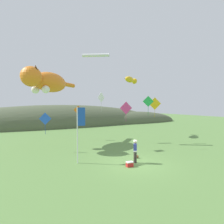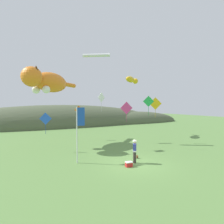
{
  "view_description": "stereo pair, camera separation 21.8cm",
  "coord_description": "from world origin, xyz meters",
  "px_view_note": "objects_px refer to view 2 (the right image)",
  "views": [
    {
      "loc": [
        -7.59,
        -10.72,
        4.42
      ],
      "look_at": [
        0.0,
        4.0,
        3.78
      ],
      "focal_mm": 28.0,
      "sensor_mm": 36.0,
      "label": 1
    },
    {
      "loc": [
        -7.39,
        -10.82,
        4.42
      ],
      "look_at": [
        0.0,
        4.0,
        3.78
      ],
      "focal_mm": 28.0,
      "sensor_mm": 36.0,
      "label": 2
    }
  ],
  "objects_px": {
    "kite_spool": "(137,157)",
    "kite_diamond_green": "(149,102)",
    "kite_diamond_white": "(101,98)",
    "kite_diamond_orange": "(79,110)",
    "festival_banner_pole": "(79,126)",
    "kite_fish_windsock": "(131,80)",
    "kite_diamond_blue": "(45,119)",
    "picnic_cooler": "(129,164)",
    "kite_diamond_pink": "(126,108)",
    "festival_attendant": "(135,151)",
    "kite_giant_cat": "(48,82)",
    "kite_diamond_gold": "(155,104)",
    "kite_tube_streamer": "(97,55)"
  },
  "relations": [
    {
      "from": "kite_giant_cat",
      "to": "kite_diamond_blue",
      "type": "height_order",
      "value": "kite_giant_cat"
    },
    {
      "from": "kite_fish_windsock",
      "to": "kite_diamond_pink",
      "type": "height_order",
      "value": "kite_fish_windsock"
    },
    {
      "from": "picnic_cooler",
      "to": "kite_diamond_white",
      "type": "bearing_deg",
      "value": 87.6
    },
    {
      "from": "kite_diamond_green",
      "to": "kite_diamond_gold",
      "type": "relative_size",
      "value": 0.85
    },
    {
      "from": "kite_giant_cat",
      "to": "kite_diamond_white",
      "type": "distance_m",
      "value": 6.4
    },
    {
      "from": "festival_banner_pole",
      "to": "kite_tube_streamer",
      "type": "bearing_deg",
      "value": 57.9
    },
    {
      "from": "festival_banner_pole",
      "to": "kite_fish_windsock",
      "type": "relative_size",
      "value": 1.39
    },
    {
      "from": "kite_spool",
      "to": "kite_tube_streamer",
      "type": "relative_size",
      "value": 0.09
    },
    {
      "from": "kite_spool",
      "to": "kite_fish_windsock",
      "type": "bearing_deg",
      "value": 59.69
    },
    {
      "from": "kite_spool",
      "to": "kite_diamond_gold",
      "type": "height_order",
      "value": "kite_diamond_gold"
    },
    {
      "from": "kite_spool",
      "to": "kite_diamond_green",
      "type": "xyz_separation_m",
      "value": [
        3.08,
        2.4,
        4.67
      ]
    },
    {
      "from": "kite_tube_streamer",
      "to": "kite_diamond_white",
      "type": "relative_size",
      "value": 1.5
    },
    {
      "from": "kite_giant_cat",
      "to": "kite_diamond_orange",
      "type": "distance_m",
      "value": 5.34
    },
    {
      "from": "festival_banner_pole",
      "to": "kite_diamond_orange",
      "type": "distance_m",
      "value": 9.35
    },
    {
      "from": "kite_spool",
      "to": "kite_fish_windsock",
      "type": "height_order",
      "value": "kite_fish_windsock"
    },
    {
      "from": "kite_diamond_pink",
      "to": "kite_diamond_gold",
      "type": "height_order",
      "value": "kite_diamond_gold"
    },
    {
      "from": "kite_diamond_pink",
      "to": "festival_banner_pole",
      "type": "bearing_deg",
      "value": -146.37
    },
    {
      "from": "kite_diamond_green",
      "to": "kite_diamond_white",
      "type": "height_order",
      "value": "kite_diamond_white"
    },
    {
      "from": "kite_diamond_pink",
      "to": "kite_diamond_orange",
      "type": "distance_m",
      "value": 6.26
    },
    {
      "from": "festival_banner_pole",
      "to": "kite_giant_cat",
      "type": "relative_size",
      "value": 0.65
    },
    {
      "from": "kite_spool",
      "to": "kite_fish_windsock",
      "type": "relative_size",
      "value": 0.09
    },
    {
      "from": "kite_fish_windsock",
      "to": "kite_diamond_orange",
      "type": "height_order",
      "value": "kite_fish_windsock"
    },
    {
      "from": "kite_diamond_pink",
      "to": "kite_diamond_orange",
      "type": "height_order",
      "value": "kite_diamond_pink"
    },
    {
      "from": "kite_tube_streamer",
      "to": "picnic_cooler",
      "type": "bearing_deg",
      "value": -96.49
    },
    {
      "from": "kite_tube_streamer",
      "to": "kite_diamond_orange",
      "type": "relative_size",
      "value": 1.46
    },
    {
      "from": "kite_tube_streamer",
      "to": "kite_diamond_orange",
      "type": "distance_m",
      "value": 7.14
    },
    {
      "from": "festival_attendant",
      "to": "kite_spool",
      "type": "bearing_deg",
      "value": 48.03
    },
    {
      "from": "kite_diamond_green",
      "to": "kite_diamond_white",
      "type": "xyz_separation_m",
      "value": [
        -4.5,
        1.77,
        0.37
      ]
    },
    {
      "from": "kite_diamond_green",
      "to": "kite_diamond_gold",
      "type": "distance_m",
      "value": 2.92
    },
    {
      "from": "kite_diamond_white",
      "to": "kite_diamond_orange",
      "type": "distance_m",
      "value": 6.04
    },
    {
      "from": "festival_attendant",
      "to": "picnic_cooler",
      "type": "distance_m",
      "value": 1.21
    },
    {
      "from": "kite_tube_streamer",
      "to": "kite_diamond_green",
      "type": "relative_size",
      "value": 1.45
    },
    {
      "from": "kite_diamond_gold",
      "to": "kite_diamond_orange",
      "type": "bearing_deg",
      "value": 141.94
    },
    {
      "from": "kite_diamond_green",
      "to": "kite_diamond_blue",
      "type": "bearing_deg",
      "value": 160.6
    },
    {
      "from": "kite_fish_windsock",
      "to": "kite_diamond_pink",
      "type": "xyz_separation_m",
      "value": [
        -3.11,
        -3.81,
        -4.05
      ]
    },
    {
      "from": "festival_banner_pole",
      "to": "kite_diamond_blue",
      "type": "relative_size",
      "value": 2.07
    },
    {
      "from": "kite_diamond_blue",
      "to": "kite_giant_cat",
      "type": "bearing_deg",
      "value": 78.3
    },
    {
      "from": "kite_diamond_blue",
      "to": "kite_diamond_pink",
      "type": "height_order",
      "value": "kite_diamond_pink"
    },
    {
      "from": "festival_attendant",
      "to": "picnic_cooler",
      "type": "xyz_separation_m",
      "value": [
        -0.8,
        -0.46,
        -0.77
      ]
    },
    {
      "from": "picnic_cooler",
      "to": "kite_diamond_pink",
      "type": "bearing_deg",
      "value": 59.99
    },
    {
      "from": "picnic_cooler",
      "to": "festival_banner_pole",
      "type": "distance_m",
      "value": 4.67
    },
    {
      "from": "festival_attendant",
      "to": "kite_diamond_blue",
      "type": "relative_size",
      "value": 0.86
    },
    {
      "from": "picnic_cooler",
      "to": "kite_fish_windsock",
      "type": "height_order",
      "value": "kite_fish_windsock"
    },
    {
      "from": "kite_giant_cat",
      "to": "kite_diamond_green",
      "type": "relative_size",
      "value": 3.27
    },
    {
      "from": "picnic_cooler",
      "to": "kite_diamond_gold",
      "type": "height_order",
      "value": "kite_diamond_gold"
    },
    {
      "from": "picnic_cooler",
      "to": "kite_diamond_gold",
      "type": "bearing_deg",
      "value": 37.88
    },
    {
      "from": "kite_diamond_blue",
      "to": "kite_diamond_green",
      "type": "bearing_deg",
      "value": -19.4
    },
    {
      "from": "kite_diamond_gold",
      "to": "kite_fish_windsock",
      "type": "bearing_deg",
      "value": 88.13
    },
    {
      "from": "kite_diamond_pink",
      "to": "kite_diamond_gold",
      "type": "relative_size",
      "value": 1.02
    },
    {
      "from": "festival_attendant",
      "to": "picnic_cooler",
      "type": "relative_size",
      "value": 3.4
    }
  ]
}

